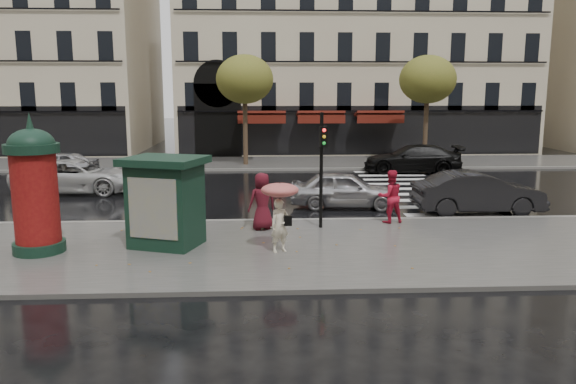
{
  "coord_description": "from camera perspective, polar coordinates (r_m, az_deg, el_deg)",
  "views": [
    {
      "loc": [
        -1.12,
        -15.95,
        4.52
      ],
      "look_at": [
        -0.25,
        1.5,
        1.36
      ],
      "focal_mm": 35.0,
      "sensor_mm": 36.0,
      "label": 1
    }
  ],
  "objects": [
    {
      "name": "bldg_far_corner",
      "position": [
        46.99,
        6.21,
        18.49
      ],
      "size": [
        26.0,
        14.0,
        22.9
      ],
      "color": "#B7A88C",
      "rests_on": "ground"
    },
    {
      "name": "car_darkgrey",
      "position": [
        22.03,
        18.72,
        -0.07
      ],
      "size": [
        4.76,
        1.7,
        1.56
      ],
      "primitive_type": "imported",
      "rotation": [
        0.0,
        0.0,
        1.58
      ],
      "color": "black",
      "rests_on": "ground"
    },
    {
      "name": "car_silver",
      "position": [
        22.05,
        5.78,
        0.27
      ],
      "size": [
        4.38,
        2.15,
        1.44
      ],
      "primitive_type": "imported",
      "rotation": [
        0.0,
        0.0,
        1.46
      ],
      "color": "#ABABB0",
      "rests_on": "ground"
    },
    {
      "name": "morris_column",
      "position": [
        16.71,
        -24.34,
        0.53
      ],
      "size": [
        1.43,
        1.43,
        3.85
      ],
      "color": "black",
      "rests_on": "near_sidewalk"
    },
    {
      "name": "zebra_crossing",
      "position": [
        26.91,
        12.54,
        0.34
      ],
      "size": [
        3.6,
        11.75,
        0.01
      ],
      "primitive_type": "cube",
      "color": "silver",
      "rests_on": "ground"
    },
    {
      "name": "newsstand",
      "position": [
        16.35,
        -12.31,
        -0.86
      ],
      "size": [
        2.6,
        2.39,
        2.56
      ],
      "color": "black",
      "rests_on": "near_sidewalk"
    },
    {
      "name": "man_burgundy",
      "position": [
        17.96,
        -2.65,
        -0.94
      ],
      "size": [
        1.05,
        0.88,
        1.84
      ],
      "primitive_type": "imported",
      "rotation": [
        0.0,
        0.0,
        3.52
      ],
      "color": "#4F0F1A",
      "rests_on": "near_sidewalk"
    },
    {
      "name": "woman_red",
      "position": [
        19.19,
        10.35,
        -0.45
      ],
      "size": [
        0.98,
        0.82,
        1.79
      ],
      "primitive_type": "imported",
      "rotation": [
        0.0,
        0.0,
        3.32
      ],
      "color": "#B6162F",
      "rests_on": "near_sidewalk"
    },
    {
      "name": "far_kerb",
      "position": [
        32.28,
        -0.84,
        2.32
      ],
      "size": [
        90.0,
        0.25,
        0.14
      ],
      "primitive_type": "cube",
      "color": "slate",
      "rests_on": "ground"
    },
    {
      "name": "car_white",
      "position": [
        26.84,
        -20.73,
        1.5
      ],
      "size": [
        5.42,
        2.57,
        1.5
      ],
      "primitive_type": "imported",
      "rotation": [
        0.0,
        0.0,
        1.55
      ],
      "color": "#BDBDBD",
      "rests_on": "ground"
    },
    {
      "name": "tree_far_right",
      "position": [
        35.43,
        14.0,
        10.99
      ],
      "size": [
        3.4,
        3.4,
        6.64
      ],
      "color": "#38281C",
      "rests_on": "ground"
    },
    {
      "name": "ground",
      "position": [
        16.62,
        1.13,
        -5.54
      ],
      "size": [
        160.0,
        160.0,
        0.0
      ],
      "primitive_type": "plane",
      "color": "black",
      "rests_on": "ground"
    },
    {
      "name": "tree_far_left",
      "position": [
        33.97,
        -4.42,
        11.31
      ],
      "size": [
        3.4,
        3.4,
        6.64
      ],
      "color": "#38281C",
      "rests_on": "ground"
    },
    {
      "name": "near_kerb",
      "position": [
        19.5,
        0.52,
        -2.95
      ],
      "size": [
        90.0,
        0.25,
        0.14
      ],
      "primitive_type": "cube",
      "color": "slate",
      "rests_on": "ground"
    },
    {
      "name": "far_sidewalk",
      "position": [
        35.25,
        -1.01,
        2.97
      ],
      "size": [
        90.0,
        6.0,
        0.12
      ],
      "primitive_type": "cube",
      "color": "#474744",
      "rests_on": "ground"
    },
    {
      "name": "car_far_silver",
      "position": [
        31.69,
        -22.4,
        2.57
      ],
      "size": [
        4.39,
        2.25,
        1.43
      ],
      "primitive_type": "imported",
      "rotation": [
        0.0,
        0.0,
        -1.71
      ],
      "color": "#B0AFB4",
      "rests_on": "ground"
    },
    {
      "name": "near_sidewalk",
      "position": [
        16.12,
        1.25,
        -5.82
      ],
      "size": [
        90.0,
        7.0,
        0.12
      ],
      "primitive_type": "cube",
      "color": "#474744",
      "rests_on": "ground"
    },
    {
      "name": "car_black",
      "position": [
        32.16,
        12.52,
        3.32
      ],
      "size": [
        5.57,
        2.76,
        1.56
      ],
      "primitive_type": "imported",
      "rotation": [
        0.0,
        0.0,
        -1.68
      ],
      "color": "black",
      "rests_on": "ground"
    },
    {
      "name": "woman_umbrella",
      "position": [
        15.34,
        -0.83,
        -1.37
      ],
      "size": [
        1.03,
        1.03,
        1.99
      ],
      "color": "#EFE3C5",
      "rests_on": "near_sidewalk"
    },
    {
      "name": "traffic_light",
      "position": [
        17.94,
        3.47,
        3.38
      ],
      "size": [
        0.26,
        0.36,
        3.73
      ],
      "color": "black",
      "rests_on": "near_sidewalk"
    }
  ]
}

